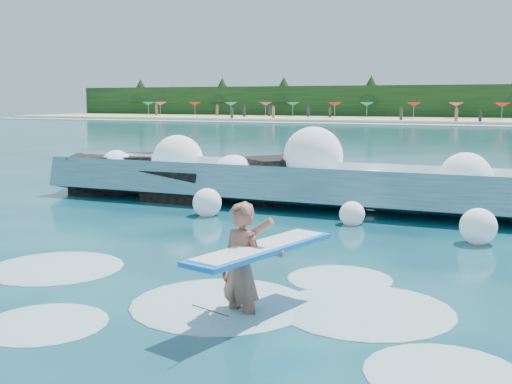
# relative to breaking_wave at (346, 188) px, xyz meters

# --- Properties ---
(ground) EXTENTS (200.00, 200.00, 0.00)m
(ground) POSITION_rel_breaking_wave_xyz_m (-1.57, -7.80, -0.54)
(ground) COLOR #072739
(ground) RESTS_ON ground
(beach) EXTENTS (140.00, 20.00, 0.40)m
(beach) POSITION_rel_breaking_wave_xyz_m (-1.57, 70.20, -0.34)
(beach) COLOR tan
(beach) RESTS_ON ground
(wet_band) EXTENTS (140.00, 5.00, 0.08)m
(wet_band) POSITION_rel_breaking_wave_xyz_m (-1.57, 59.20, -0.50)
(wet_band) COLOR silver
(wet_band) RESTS_ON ground
(treeline) EXTENTS (140.00, 4.00, 5.00)m
(treeline) POSITION_rel_breaking_wave_xyz_m (-1.57, 80.20, 1.96)
(treeline) COLOR black
(treeline) RESTS_ON ground
(breaking_wave) EXTENTS (17.88, 2.79, 1.54)m
(breaking_wave) POSITION_rel_breaking_wave_xyz_m (0.00, 0.00, 0.00)
(breaking_wave) COLOR teal
(breaking_wave) RESTS_ON ground
(rock_cluster) EXTENTS (8.59, 3.32, 1.48)m
(rock_cluster) POSITION_rel_breaking_wave_xyz_m (-5.15, 0.11, -0.07)
(rock_cluster) COLOR black
(rock_cluster) RESTS_ON ground
(surfer_with_board) EXTENTS (1.28, 3.03, 1.89)m
(surfer_with_board) POSITION_rel_breaking_wave_xyz_m (1.23, -9.05, 0.16)
(surfer_with_board) COLOR #9F5C4A
(surfer_with_board) RESTS_ON ground
(wave_spray) EXTENTS (14.99, 4.60, 2.25)m
(wave_spray) POSITION_rel_breaking_wave_xyz_m (-0.54, -0.14, 0.46)
(wave_spray) COLOR white
(wave_spray) RESTS_ON ground
(surf_foam) EXTENTS (8.96, 5.39, 0.13)m
(surf_foam) POSITION_rel_breaking_wave_xyz_m (0.69, -8.56, -0.54)
(surf_foam) COLOR silver
(surf_foam) RESTS_ON ground
(beach_umbrellas) EXTENTS (111.62, 5.93, 0.50)m
(beach_umbrellas) POSITION_rel_breaking_wave_xyz_m (-1.13, 72.53, 1.71)
(beach_umbrellas) COLOR #148273
(beach_umbrellas) RESTS_ON ground
(beachgoers) EXTENTS (97.95, 12.24, 1.92)m
(beachgoers) POSITION_rel_breaking_wave_xyz_m (-1.00, 67.65, 0.57)
(beachgoers) COLOR #3F332D
(beachgoers) RESTS_ON ground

